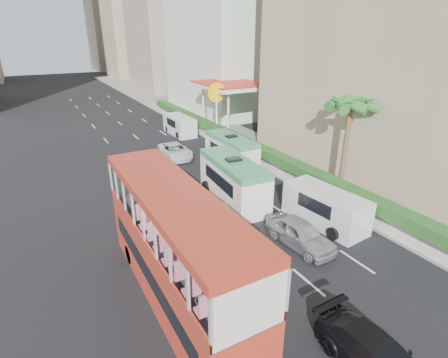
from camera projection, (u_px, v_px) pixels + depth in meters
ground_plane at (287, 257)px, 17.92m from camera, size 200.00×200.00×0.00m
double_decker_bus at (176, 248)px, 14.23m from camera, size 2.50×11.00×5.06m
car_silver_lane_a at (214, 230)px, 20.36m from camera, size 2.27×4.88×1.55m
car_silver_lane_b at (299, 245)px, 18.96m from camera, size 2.03×4.38×1.45m
van_asset at (176, 158)px, 32.18m from camera, size 2.17×4.59×1.27m
minibus_near at (233, 181)px, 23.41m from camera, size 2.71×6.72×2.91m
minibus_far at (231, 152)px, 29.57m from camera, size 1.98×5.90×2.61m
panel_van_near at (325, 207)px, 20.78m from camera, size 2.53×5.32×2.06m
panel_van_far at (180, 125)px, 39.26m from camera, size 2.08×5.05×2.01m
sidewalk at (215, 127)px, 42.04m from camera, size 6.00×120.00×0.18m
kerb_wall at (244, 151)px, 31.71m from camera, size 0.30×44.00×1.00m
hedge at (244, 142)px, 31.38m from camera, size 1.10×44.00×0.70m
palm_tree at (345, 150)px, 23.34m from camera, size 0.36×0.36×6.40m
shell_station at (230, 107)px, 39.85m from camera, size 6.50×8.00×5.50m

